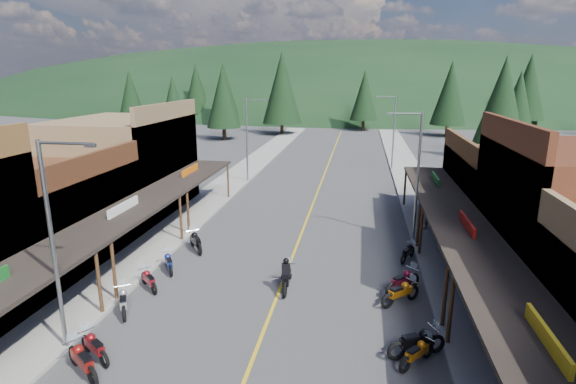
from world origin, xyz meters
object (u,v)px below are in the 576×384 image
at_px(pine_9, 518,104).
at_px(pine_0, 130,95).
at_px(streetlight_1, 248,136).
at_px(pedestrian_east_b, 427,216).
at_px(pine_11, 502,100).
at_px(bike_west_5, 94,345).
at_px(streetlight_0, 55,239).
at_px(bike_east_7, 401,291).
at_px(bike_west_8, 169,262).
at_px(streetlight_2, 416,171).
at_px(pine_2, 282,88).
at_px(pine_4, 450,93).
at_px(rider_on_bike, 287,276).
at_px(pine_7, 196,89).
at_px(pine_8, 174,106).
at_px(bike_west_4, 82,359).
at_px(bike_west_6, 123,300).
at_px(shop_west_2, 40,216).
at_px(shop_west_3, 125,165).
at_px(pine_1, 224,90).
at_px(pine_3, 364,95).
at_px(pedestrian_east_a, 476,304).
at_px(bike_east_8, 403,280).
at_px(bike_east_6, 417,341).
at_px(pine_10, 223,97).
at_px(streetlight_3, 392,129).
at_px(bike_west_9, 196,240).
at_px(bike_east_9, 408,251).
at_px(bike_west_7, 149,279).
at_px(pine_5, 528,87).
at_px(shop_east_3, 514,193).

bearing_deg(pine_9, pine_0, 165.12).
relative_size(streetlight_1, pedestrian_east_b, 4.66).
bearing_deg(pedestrian_east_b, pine_9, -137.54).
relative_size(pine_11, bike_west_5, 6.15).
relative_size(streetlight_0, bike_east_7, 3.67).
relative_size(streetlight_0, bike_west_8, 4.08).
bearing_deg(streetlight_2, pine_2, 108.73).
height_order(pine_4, rider_on_bike, pine_4).
height_order(pine_7, pine_8, pine_7).
bearing_deg(bike_west_8, bike_west_4, -118.04).
xyz_separation_m(pine_4, pedestrian_east_b, (-9.86, -49.87, -6.23)).
bearing_deg(bike_east_7, bike_west_6, -117.16).
height_order(shop_west_2, shop_west_3, shop_west_3).
bearing_deg(bike_west_6, streetlight_2, 10.87).
bearing_deg(streetlight_1, bike_west_8, -87.82).
xyz_separation_m(bike_west_4, bike_east_7, (11.22, 6.89, -0.03)).
distance_m(pine_1, pedestrian_east_b, 68.23).
height_order(pine_3, bike_west_5, pine_3).
bearing_deg(bike_west_5, pedestrian_east_a, -38.37).
height_order(pine_1, pedestrian_east_a, pine_1).
bearing_deg(bike_east_8, pine_8, 169.31).
bearing_deg(bike_east_6, bike_west_5, -105.15).
distance_m(streetlight_2, bike_west_8, 15.26).
bearing_deg(bike_west_5, pine_10, 45.93).
relative_size(streetlight_3, pine_11, 0.65).
distance_m(bike_west_5, bike_west_8, 7.65).
xyz_separation_m(pine_1, bike_west_9, (18.22, -65.74, -6.60)).
bearing_deg(pine_1, pine_10, -73.30).
height_order(pine_1, bike_east_8, pine_1).
bearing_deg(pine_1, pedestrian_east_b, -61.77).
bearing_deg(pine_0, bike_west_6, -62.66).
distance_m(streetlight_0, streetlight_2, 19.73).
bearing_deg(bike_east_9, bike_east_6, -67.29).
distance_m(pine_10, bike_west_7, 52.56).
height_order(bike_west_7, bike_east_8, bike_east_8).
bearing_deg(bike_west_9, bike_east_7, -57.50).
height_order(pine_3, pine_5, pine_5).
bearing_deg(pine_4, pedestrian_east_a, -98.69).
height_order(pine_3, pine_4, pine_4).
xyz_separation_m(streetlight_2, pine_3, (-2.95, 58.00, 2.02)).
xyz_separation_m(shop_east_3, pine_7, (-45.75, 64.70, 4.70)).
relative_size(bike_west_9, bike_east_7, 1.03).
distance_m(bike_west_8, bike_west_9, 3.03).
bearing_deg(pine_11, bike_east_9, -112.17).
distance_m(pine_8, bike_east_6, 52.66).
distance_m(pine_1, bike_west_7, 73.34).
bearing_deg(pedestrian_east_b, streetlight_3, -109.67).
bearing_deg(shop_west_3, pine_2, 85.37).
bearing_deg(pine_8, shop_east_3, -38.75).
xyz_separation_m(pine_8, pedestrian_east_a, (30.56, -41.74, -4.98)).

